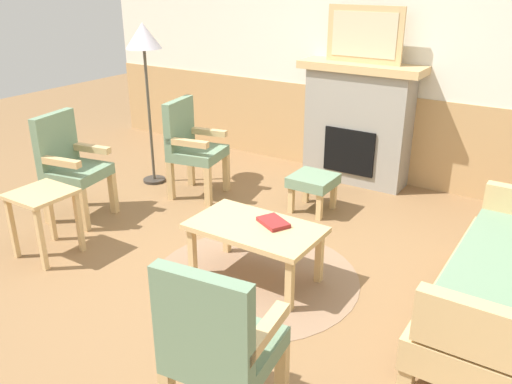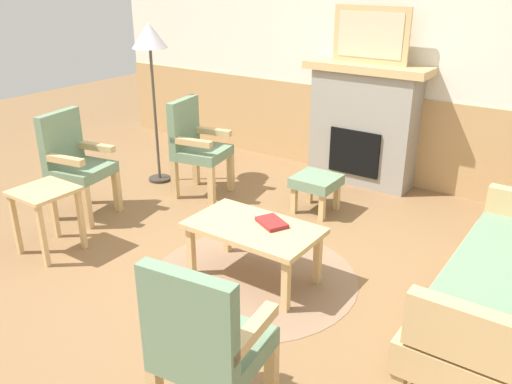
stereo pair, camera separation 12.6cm
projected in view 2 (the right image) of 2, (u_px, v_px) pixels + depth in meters
ground_plane at (230, 272)px, 4.10m from camera, size 14.00×14.00×0.00m
wall_back at (378, 57)px, 5.57m from camera, size 7.20×0.14×2.70m
fireplace at (364, 124)px, 5.63m from camera, size 1.30×0.44×1.28m
framed_picture at (371, 35)px, 5.28m from camera, size 0.80×0.04×0.56m
couch at (510, 283)px, 3.23m from camera, size 0.70×1.80×0.98m
coffee_table at (253, 232)px, 3.88m from camera, size 0.96×0.56×0.44m
round_rug at (254, 277)px, 4.02m from camera, size 1.57×1.57×0.01m
book_on_table at (272, 222)px, 3.87m from camera, size 0.28×0.25×0.03m
footstool at (316, 184)px, 5.04m from camera, size 0.40×0.40×0.36m
armchair_near_fireplace at (74, 160)px, 4.89m from camera, size 0.56×0.56×0.98m
armchair_by_window_left at (196, 143)px, 5.36m from camera, size 0.56×0.56×0.98m
armchair_front_left at (206, 342)px, 2.49m from camera, size 0.54×0.54×0.98m
side_table at (45, 202)px, 4.26m from camera, size 0.44×0.44×0.55m
floor_lamp_by_chairs at (150, 46)px, 5.35m from camera, size 0.36×0.36×1.68m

